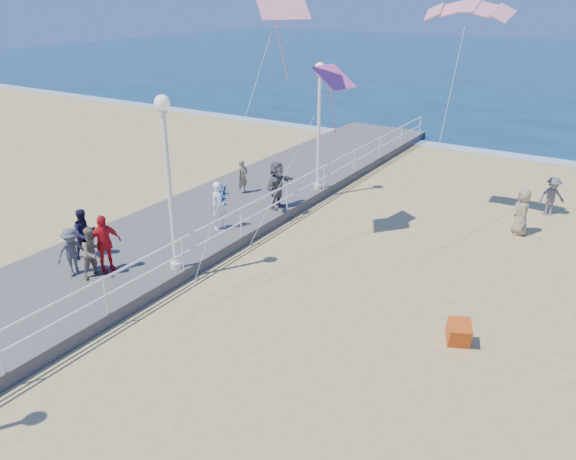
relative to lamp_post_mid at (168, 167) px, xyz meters
The scene contains 20 objects.
ground 6.48m from the lamp_post_mid, ahead, with size 160.00×160.00×0.00m, color tan.
surf_line 21.50m from the lamp_post_mid, 75.37° to the left, with size 160.00×1.20×0.04m, color white.
boardwalk 4.07m from the lamp_post_mid, behind, with size 5.00×44.00×0.40m, color #66625D.
railing 2.43m from the lamp_post_mid, ahead, with size 0.05×42.00×0.55m.
lamp_post_mid is the anchor object (origin of this frame).
lamp_post_far 9.00m from the lamp_post_mid, 90.00° to the left, with size 0.44×0.44×5.32m.
woman_holding_toddler 4.07m from the lamp_post_mid, 103.93° to the left, with size 0.64×0.42×1.77m, color white.
toddler_held 3.96m from the lamp_post_mid, 100.88° to the left, with size 0.39×0.30×0.80m, color #387FD3.
spectator_1 3.43m from the lamp_post_mid, 135.00° to the right, with size 0.77×0.60×1.58m, color #7B6B55.
spectator_2 3.93m from the lamp_post_mid, 140.31° to the right, with size 0.97×0.56×1.50m, color #535458.
spectator_3 3.15m from the lamp_post_mid, 143.47° to the right, with size 1.07×0.44×1.82m, color red.
spectator_5 6.52m from the lamp_post_mid, 91.98° to the left, with size 1.75×0.56×1.89m, color #5A595E.
spectator_6 7.67m from the lamp_post_mid, 109.55° to the left, with size 0.53×0.35×1.45m, color gray.
spectator_7 3.96m from the lamp_post_mid, 163.00° to the right, with size 0.79×0.62×1.63m, color #1A1733.
beach_walker_a 15.32m from the lamp_post_mid, 53.43° to the left, with size 1.03×0.59×1.59m, color slate.
beach_walker_c 12.88m from the lamp_post_mid, 48.51° to the left, with size 0.86×0.56×1.75m, color gray.
box_kite 9.21m from the lamp_post_mid, ahead, with size 0.55×0.55×0.60m, color red.
kite_parafoil 11.47m from the lamp_post_mid, 58.40° to the left, with size 3.01×0.90×0.30m, color #DF1A41, non-canonical shape.
kite_diamond_pink 6.55m from the lamp_post_mid, 68.32° to the left, with size 1.23×1.23×0.02m, color #E0529A.
kite_diamond_redwhite 6.03m from the lamp_post_mid, 69.58° to the left, with size 1.52×1.52×0.02m, color red.
Camera 1 is at (5.86, -11.38, 8.32)m, focal length 35.00 mm.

